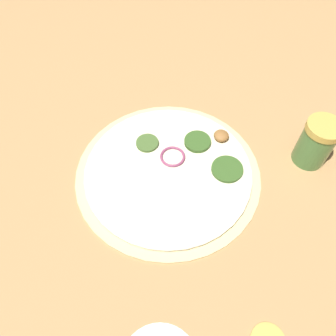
% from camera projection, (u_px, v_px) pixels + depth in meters
% --- Properties ---
extents(ground_plane, '(3.00, 3.00, 0.00)m').
position_uv_depth(ground_plane, '(168.00, 173.00, 0.57)').
color(ground_plane, tan).
extents(pizza, '(0.32, 0.32, 0.02)m').
position_uv_depth(pizza, '(170.00, 170.00, 0.56)').
color(pizza, beige).
rests_on(pizza, ground_plane).
extents(spice_jar, '(0.06, 0.06, 0.09)m').
position_uv_depth(spice_jar, '(316.00, 143.00, 0.55)').
color(spice_jar, '#4C7F42').
rests_on(spice_jar, ground_plane).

